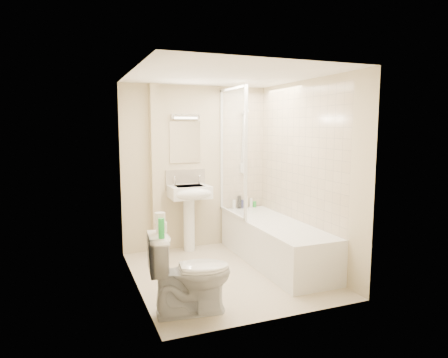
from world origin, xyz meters
name	(u,v)px	position (x,y,z in m)	size (l,w,h in m)	color
floor	(227,274)	(0.00, 0.00, 0.00)	(2.50, 2.50, 0.00)	beige
wall_back	(196,168)	(0.00, 1.25, 1.20)	(2.20, 0.02, 2.40)	beige
wall_left	(135,182)	(-1.10, 0.00, 1.20)	(0.02, 2.50, 2.40)	beige
wall_right	(306,174)	(1.10, 0.00, 1.20)	(0.02, 2.50, 2.40)	beige
ceiling	(228,75)	(0.00, 0.00, 2.40)	(2.20, 2.50, 0.02)	white
tile_back	(242,151)	(0.75, 1.24, 1.42)	(0.70, 0.01, 1.75)	beige
tile_right	(299,156)	(1.09, 0.16, 1.42)	(0.01, 2.10, 1.75)	beige
pipe_boxing	(156,170)	(-0.62, 1.19, 1.20)	(0.12, 0.12, 2.40)	beige
splashback	(186,180)	(-0.17, 1.24, 1.03)	(0.60, 0.01, 0.30)	beige
mirror	(185,142)	(-0.17, 1.24, 1.58)	(0.46, 0.01, 0.60)	white
strip_light	(185,117)	(-0.17, 1.22, 1.95)	(0.42, 0.07, 0.07)	silver
bathtub	(275,241)	(0.75, 0.16, 0.29)	(0.70, 2.10, 0.55)	white
shower_screen	(233,152)	(0.40, 0.80, 1.45)	(0.04, 0.92, 1.80)	white
shower_fixture	(244,144)	(0.75, 1.19, 1.55)	(0.10, 0.16, 0.99)	white
pedestal_sink	(190,199)	(-0.17, 1.01, 0.77)	(0.57, 0.51, 1.10)	white
bottle_white_a	(234,204)	(0.58, 1.16, 0.62)	(0.05, 0.05, 0.14)	white
bottle_black_b	(239,202)	(0.67, 1.16, 0.65)	(0.06, 0.06, 0.20)	black
bottle_blue	(243,204)	(0.72, 1.16, 0.61)	(0.06, 0.06, 0.13)	navy
bottle_cream	(246,202)	(0.79, 1.16, 0.64)	(0.05, 0.05, 0.18)	#F7E0BF
bottle_white_b	(251,203)	(0.87, 1.16, 0.62)	(0.05, 0.05, 0.15)	silver
bottle_green	(255,204)	(0.93, 1.16, 0.60)	(0.06, 0.06, 0.09)	green
toilet	(190,273)	(-0.72, -0.82, 0.40)	(0.84, 0.54, 0.81)	white
toilet_roll_lower	(162,227)	(-0.97, -0.72, 0.85)	(0.10, 0.10, 0.09)	white
toilet_roll_upper	(160,218)	(-0.98, -0.73, 0.95)	(0.10, 0.10, 0.10)	white
green_bottle	(161,228)	(-1.02, -0.93, 0.90)	(0.06, 0.06, 0.18)	green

